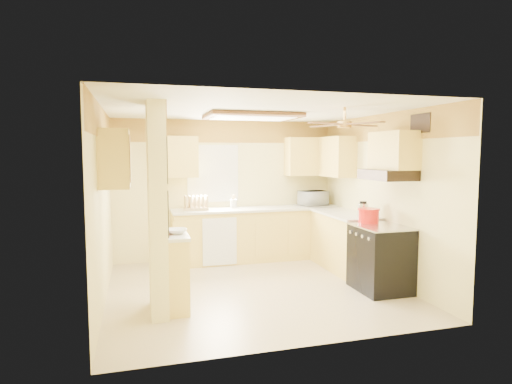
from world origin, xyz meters
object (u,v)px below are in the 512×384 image
object	(u,v)px
stove	(381,258)
bowl	(177,231)
dutch_oven	(369,215)
microwave	(313,198)
kettle	(363,210)

from	to	relation	value
stove	bowl	bearing A→B (deg)	179.11
bowl	dutch_oven	bearing A→B (deg)	4.99
microwave	dutch_oven	world-z (taller)	microwave
bowl	dutch_oven	size ratio (longest dim) A/B	0.79
microwave	dutch_oven	bearing A→B (deg)	83.03
stove	microwave	world-z (taller)	microwave
stove	microwave	bearing A→B (deg)	92.09
microwave	bowl	bearing A→B (deg)	29.91
microwave	kettle	xyz separation A→B (m)	(0.15, -1.56, -0.02)
stove	bowl	xyz separation A→B (m)	(-2.79, 0.04, 0.51)
microwave	kettle	bearing A→B (deg)	86.99
bowl	kettle	world-z (taller)	kettle
microwave	dutch_oven	size ratio (longest dim) A/B	1.59
stove	microwave	distance (m)	2.27
bowl	dutch_oven	world-z (taller)	dutch_oven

